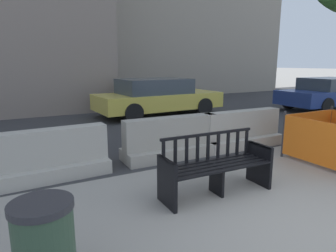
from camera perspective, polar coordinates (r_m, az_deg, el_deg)
name	(u,v)px	position (r m, az deg, el deg)	size (l,w,h in m)	color
ground_plane	(318,227)	(4.13, 26.63, -16.79)	(200.00, 200.00, 0.00)	gray
street_asphalt	(104,116)	(11.28, -12.11, 1.96)	(120.00, 12.00, 0.01)	#333335
street_bench	(216,168)	(4.47, 9.11, -7.88)	(1.70, 0.56, 0.88)	black
jersey_barrier_centre	(171,141)	(6.09, 0.59, -2.91)	(2.01, 0.72, 0.84)	#9E998E
jersey_barrier_left	(47,159)	(5.37, -22.04, -5.85)	(2.03, 0.77, 0.84)	#ADA89E
jersey_barrier_right	(242,132)	(7.11, 13.87, -1.12)	(2.01, 0.71, 0.84)	#ADA89E
car_taxi_near	(157,97)	(11.07, -2.03, 5.61)	(4.66, 2.14, 1.35)	#DBC64C
car_sedan_far	(331,94)	(14.28, 28.67, 5.44)	(4.84, 2.10, 1.30)	navy
trash_bin	(45,248)	(2.84, -22.39, -20.65)	(0.51, 0.51, 0.82)	#334C38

